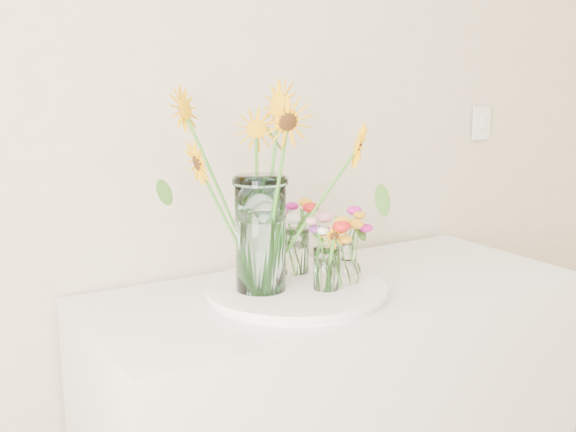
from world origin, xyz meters
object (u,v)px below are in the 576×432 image
(tray, at_px, (296,292))
(small_vase_c, at_px, (296,252))
(mason_jar, at_px, (261,234))
(small_vase_b, at_px, (347,263))
(small_vase_a, at_px, (326,270))

(tray, xyz_separation_m, small_vase_c, (0.07, 0.11, 0.08))
(mason_jar, height_order, small_vase_b, mason_jar)
(small_vase_a, relative_size, small_vase_c, 0.90)
(small_vase_b, relative_size, small_vase_c, 0.89)
(tray, bearing_deg, small_vase_a, -50.09)
(mason_jar, bearing_deg, small_vase_a, -30.26)
(mason_jar, relative_size, small_vase_b, 2.65)
(tray, bearing_deg, mason_jar, 166.79)
(mason_jar, relative_size, small_vase_c, 2.37)
(small_vase_b, xyz_separation_m, small_vase_c, (-0.07, 0.15, 0.01))
(small_vase_b, bearing_deg, small_vase_a, -163.12)
(mason_jar, distance_m, small_vase_a, 0.20)
(small_vase_c, bearing_deg, mason_jar, -151.43)
(tray, height_order, small_vase_b, small_vase_b)
(tray, relative_size, mason_jar, 1.52)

